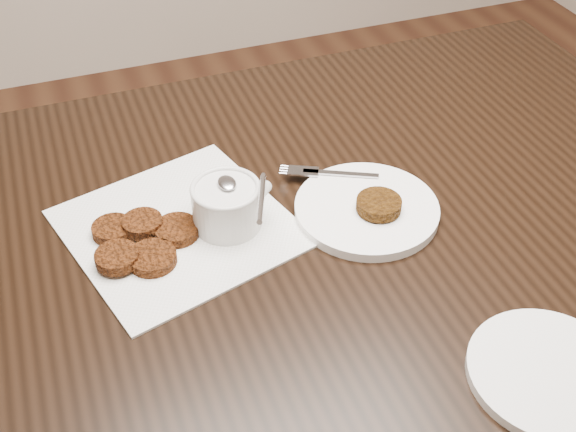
{
  "coord_description": "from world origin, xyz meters",
  "views": [
    {
      "loc": [
        -0.37,
        -0.74,
        1.47
      ],
      "look_at": [
        -0.1,
        -0.01,
        0.8
      ],
      "focal_mm": 44.9,
      "sensor_mm": 36.0,
      "label": 1
    }
  ],
  "objects": [
    {
      "name": "patty_cluster",
      "position": [
        -0.3,
        0.06,
        0.77
      ],
      "size": [
        0.29,
        0.29,
        0.02
      ],
      "primitive_type": null,
      "rotation": [
        0.0,
        0.0,
        0.31
      ],
      "color": "#6B2D0E",
      "rests_on": "napkin"
    },
    {
      "name": "plate_empty",
      "position": [
        0.11,
        -0.34,
        0.76
      ],
      "size": [
        0.26,
        0.26,
        0.01
      ],
      "primitive_type": "cylinder",
      "rotation": [
        0.0,
        0.0,
        -0.41
      ],
      "color": "white",
      "rests_on": "table"
    },
    {
      "name": "napkin",
      "position": [
        -0.24,
        0.08,
        0.75
      ],
      "size": [
        0.38,
        0.38,
        0.0
      ],
      "primitive_type": "cube",
      "rotation": [
        0.0,
        0.0,
        0.27
      ],
      "color": "white",
      "rests_on": "table"
    },
    {
      "name": "sauce_ramekin",
      "position": [
        -0.17,
        0.06,
        0.82
      ],
      "size": [
        0.16,
        0.16,
        0.14
      ],
      "primitive_type": null,
      "rotation": [
        0.0,
        0.0,
        0.15
      ],
      "color": "silver",
      "rests_on": "napkin"
    },
    {
      "name": "table",
      "position": [
        -0.07,
        0.04,
        0.38
      ],
      "size": [
        1.45,
        0.93,
        0.75
      ],
      "primitive_type": "cube",
      "color": "black",
      "rests_on": "floor"
    },
    {
      "name": "plate_with_patty",
      "position": [
        0.04,
        0.01,
        0.77
      ],
      "size": [
        0.3,
        0.3,
        0.03
      ],
      "primitive_type": null,
      "rotation": [
        0.0,
        0.0,
        -0.47
      ],
      "color": "white",
      "rests_on": "table"
    }
  ]
}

